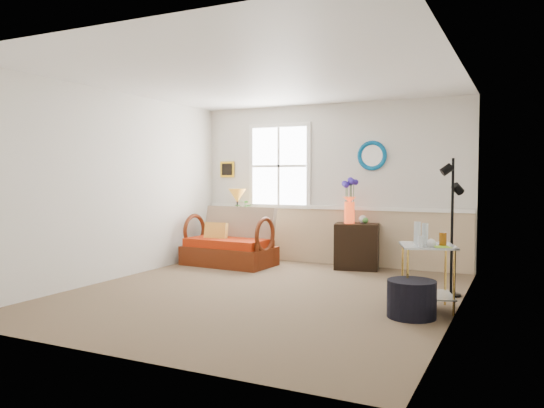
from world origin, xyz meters
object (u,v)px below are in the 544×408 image
at_px(cabinet, 357,246).
at_px(lamp_stand, 238,240).
at_px(loveseat, 229,236).
at_px(side_table, 427,277).
at_px(floor_lamp, 452,227).
at_px(ottoman, 412,299).

bearing_deg(cabinet, lamp_stand, 165.93).
distance_m(loveseat, side_table, 3.68).
relative_size(cabinet, floor_lamp, 0.43).
bearing_deg(cabinet, floor_lamp, -51.13).
bearing_deg(cabinet, ottoman, -73.44).
distance_m(cabinet, side_table, 2.49).
height_order(loveseat, cabinet, loveseat).
height_order(lamp_stand, side_table, side_table).
xyz_separation_m(side_table, ottoman, (-0.08, -0.40, -0.16)).
distance_m(lamp_stand, side_table, 4.15).
bearing_deg(side_table, floor_lamp, 79.16).
bearing_deg(lamp_stand, cabinet, -2.63).
height_order(lamp_stand, ottoman, lamp_stand).
bearing_deg(lamp_stand, floor_lamp, -20.52).
height_order(loveseat, ottoman, loveseat).
xyz_separation_m(cabinet, side_table, (1.40, -2.07, -0.00)).
height_order(lamp_stand, floor_lamp, floor_lamp).
distance_m(side_table, ottoman, 0.44).
xyz_separation_m(cabinet, floor_lamp, (1.55, -1.28, 0.47)).
height_order(side_table, ottoman, side_table).
relative_size(cabinet, ottoman, 1.43).
bearing_deg(lamp_stand, loveseat, -73.20).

